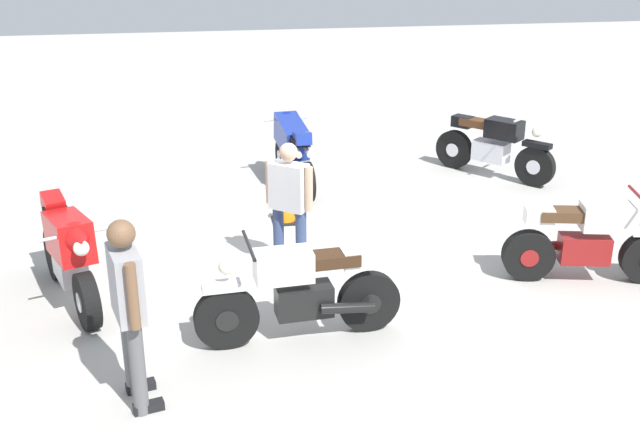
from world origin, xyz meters
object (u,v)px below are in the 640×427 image
(motorcycle_black_cruiser, at_px, (494,145))
(motorcycle_cream_vintage, at_px, (588,242))
(person_in_white_shirt, at_px, (289,201))
(traffic_cone, at_px, (285,204))
(person_in_gray_shirt, at_px, (128,302))
(motorcycle_silver_cruiser, at_px, (300,292))
(motorcycle_red_sportbike, at_px, (69,251))
(motorcycle_blue_sportbike, at_px, (293,150))

(motorcycle_black_cruiser, bearing_deg, motorcycle_cream_vintage, -45.56)
(person_in_white_shirt, bearing_deg, traffic_cone, -146.79)
(motorcycle_cream_vintage, relative_size, person_in_white_shirt, 1.23)
(person_in_white_shirt, height_order, person_in_gray_shirt, person_in_gray_shirt)
(motorcycle_silver_cruiser, distance_m, traffic_cone, 3.17)
(motorcycle_red_sportbike, bearing_deg, person_in_white_shirt, 79.16)
(person_in_white_shirt, xyz_separation_m, traffic_cone, (-0.14, -1.54, -0.62))
(motorcycle_silver_cruiser, relative_size, person_in_white_shirt, 1.33)
(motorcycle_black_cruiser, bearing_deg, motorcycle_silver_cruiser, -80.14)
(motorcycle_cream_vintage, height_order, motorcycle_black_cruiser, motorcycle_black_cruiser)
(motorcycle_cream_vintage, height_order, motorcycle_red_sportbike, motorcycle_red_sportbike)
(motorcycle_cream_vintage, bearing_deg, traffic_cone, 155.74)
(motorcycle_red_sportbike, distance_m, motorcycle_blue_sportbike, 4.44)
(motorcycle_red_sportbike, height_order, motorcycle_black_cruiser, motorcycle_red_sportbike)
(motorcycle_cream_vintage, height_order, person_in_gray_shirt, person_in_gray_shirt)
(motorcycle_blue_sportbike, relative_size, traffic_cone, 3.70)
(motorcycle_red_sportbike, xyz_separation_m, motorcycle_black_cruiser, (-6.14, -3.34, -0.07))
(person_in_white_shirt, relative_size, person_in_gray_shirt, 0.92)
(motorcycle_red_sportbike, xyz_separation_m, traffic_cone, (-2.59, -1.94, -0.33))
(motorcycle_red_sportbike, distance_m, traffic_cone, 3.25)
(motorcycle_black_cruiser, bearing_deg, motorcycle_red_sportbike, -101.77)
(motorcycle_blue_sportbike, height_order, person_in_white_shirt, person_in_white_shirt)
(motorcycle_red_sportbike, height_order, person_in_white_shirt, person_in_white_shirt)
(motorcycle_cream_vintage, xyz_separation_m, motorcycle_red_sportbike, (5.79, -0.46, 0.11))
(motorcycle_black_cruiser, distance_m, person_in_white_shirt, 4.74)
(motorcycle_silver_cruiser, relative_size, motorcycle_cream_vintage, 1.08)
(motorcycle_black_cruiser, height_order, traffic_cone, motorcycle_black_cruiser)
(motorcycle_black_cruiser, xyz_separation_m, person_in_white_shirt, (3.69, 2.95, 0.36))
(motorcycle_cream_vintage, distance_m, traffic_cone, 4.01)
(traffic_cone, bearing_deg, motorcycle_red_sportbike, 36.80)
(motorcycle_blue_sportbike, xyz_separation_m, person_in_white_shirt, (0.44, 2.98, 0.29))
(motorcycle_cream_vintage, height_order, person_in_white_shirt, person_in_white_shirt)
(motorcycle_blue_sportbike, bearing_deg, motorcycle_silver_cruiser, 167.62)
(motorcycle_black_cruiser, bearing_deg, traffic_cone, -108.73)
(motorcycle_cream_vintage, distance_m, motorcycle_blue_sportbike, 4.81)
(motorcycle_red_sportbike, bearing_deg, motorcycle_silver_cruiser, 42.83)
(person_in_white_shirt, distance_m, traffic_cone, 1.67)
(motorcycle_red_sportbike, xyz_separation_m, person_in_gray_shirt, (-0.79, 2.05, 0.39))
(person_in_gray_shirt, bearing_deg, motorcycle_blue_sportbike, 54.61)
(motorcycle_red_sportbike, bearing_deg, motorcycle_cream_vintage, 65.59)
(motorcycle_blue_sportbike, distance_m, person_in_gray_shirt, 5.84)
(motorcycle_silver_cruiser, distance_m, motorcycle_black_cruiser, 5.93)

